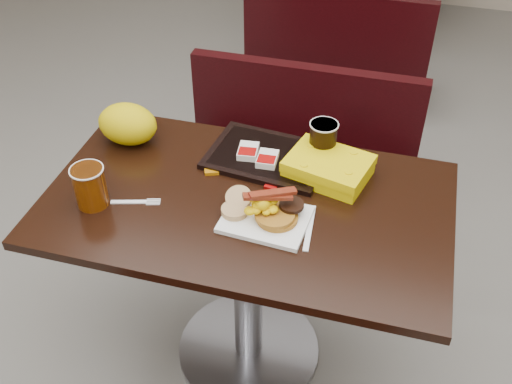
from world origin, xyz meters
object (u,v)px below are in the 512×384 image
(table_near, at_px, (248,284))
(clamshell, at_px, (328,168))
(bench_far_s, at_px, (340,42))
(fork, at_px, (129,202))
(coffee_cup_near, at_px, (90,187))
(pancake_stack, at_px, (277,216))
(knife, at_px, (310,228))
(platter, at_px, (266,219))
(coffee_cup_far, at_px, (323,140))
(hashbrown_sleeve_left, at_px, (248,151))
(hashbrown_sleeve_right, at_px, (267,159))
(bench_near_n, at_px, (294,166))
(paper_bag, at_px, (128,124))
(tray, at_px, (268,157))

(table_near, xyz_separation_m, clamshell, (0.21, 0.18, 0.41))
(bench_far_s, xyz_separation_m, fork, (-0.33, -2.00, 0.39))
(clamshell, bearing_deg, coffee_cup_near, -140.04)
(pancake_stack, height_order, clamshell, clamshell)
(pancake_stack, distance_m, knife, 0.10)
(knife, bearing_deg, platter, -92.85)
(pancake_stack, xyz_separation_m, coffee_cup_far, (0.07, 0.33, 0.05))
(hashbrown_sleeve_left, bearing_deg, pancake_stack, -65.81)
(fork, distance_m, hashbrown_sleeve_left, 0.41)
(pancake_stack, xyz_separation_m, hashbrown_sleeve_right, (-0.09, 0.25, 0.00))
(bench_near_n, relative_size, knife, 5.32)
(clamshell, bearing_deg, pancake_stack, -97.98)
(coffee_cup_far, height_order, clamshell, coffee_cup_far)
(fork, bearing_deg, paper_bag, 97.42)
(clamshell, bearing_deg, paper_bag, -166.85)
(hashbrown_sleeve_right, bearing_deg, bench_far_s, 87.34)
(hashbrown_sleeve_right, xyz_separation_m, coffee_cup_far, (0.16, 0.08, 0.05))
(platter, height_order, pancake_stack, pancake_stack)
(table_near, distance_m, coffee_cup_near, 0.63)
(tray, distance_m, paper_bag, 0.47)
(hashbrown_sleeve_left, xyz_separation_m, coffee_cup_far, (0.23, 0.06, 0.05))
(clamshell, relative_size, paper_bag, 1.24)
(pancake_stack, relative_size, hashbrown_sleeve_left, 1.43)
(bench_far_s, height_order, coffee_cup_near, coffee_cup_near)
(bench_near_n, distance_m, paper_bag, 0.83)
(coffee_cup_near, xyz_separation_m, tray, (0.44, 0.35, -0.06))
(clamshell, bearing_deg, bench_far_s, 111.01)
(bench_near_n, xyz_separation_m, fork, (-0.33, -0.80, 0.39))
(coffee_cup_near, bearing_deg, platter, 6.76)
(table_near, height_order, clamshell, clamshell)
(pancake_stack, distance_m, coffee_cup_far, 0.34)
(bench_far_s, relative_size, knife, 5.32)
(coffee_cup_near, relative_size, tray, 0.34)
(bench_near_n, xyz_separation_m, clamshell, (0.21, -0.52, 0.42))
(knife, relative_size, clamshell, 0.77)
(platter, height_order, hashbrown_sleeve_left, hashbrown_sleeve_left)
(hashbrown_sleeve_left, distance_m, paper_bag, 0.41)
(pancake_stack, bearing_deg, fork, -175.89)
(fork, xyz_separation_m, tray, (0.34, 0.32, 0.01))
(platter, relative_size, hashbrown_sleeve_left, 2.88)
(table_near, relative_size, paper_bag, 6.08)
(coffee_cup_near, height_order, paper_bag, paper_bag)
(pancake_stack, bearing_deg, bench_far_s, 93.18)
(bench_near_n, xyz_separation_m, platter, (0.08, -0.78, 0.40))
(paper_bag, bearing_deg, hashbrown_sleeve_left, 1.68)
(platter, distance_m, paper_bag, 0.60)
(pancake_stack, bearing_deg, paper_bag, 155.53)
(pancake_stack, relative_size, coffee_cup_near, 0.93)
(pancake_stack, height_order, fork, pancake_stack)
(bench_far_s, xyz_separation_m, tray, (0.01, -1.69, 0.40))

